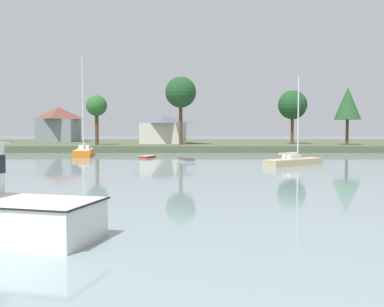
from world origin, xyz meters
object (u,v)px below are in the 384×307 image
at_px(sailboat_sand, 294,163).
at_px(dinghy_red, 148,157).
at_px(sailboat_orange, 84,154).
at_px(dinghy_grey, 186,160).

relative_size(sailboat_sand, dinghy_red, 3.35).
bearing_deg(dinghy_red, sailboat_sand, -34.92).
relative_size(sailboat_orange, dinghy_red, 4.97).
relative_size(dinghy_red, dinghy_grey, 0.92).
distance_m(sailboat_sand, dinghy_grey, 12.65).
height_order(sailboat_orange, dinghy_grey, sailboat_orange).
distance_m(sailboat_orange, dinghy_red, 10.21).
bearing_deg(dinghy_red, sailboat_orange, 156.05).
relative_size(sailboat_sand, sailboat_orange, 0.67).
relative_size(sailboat_sand, dinghy_grey, 3.07).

